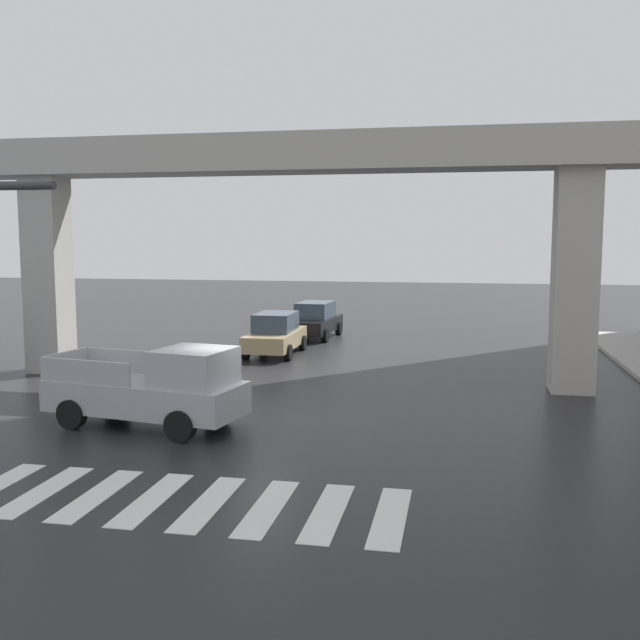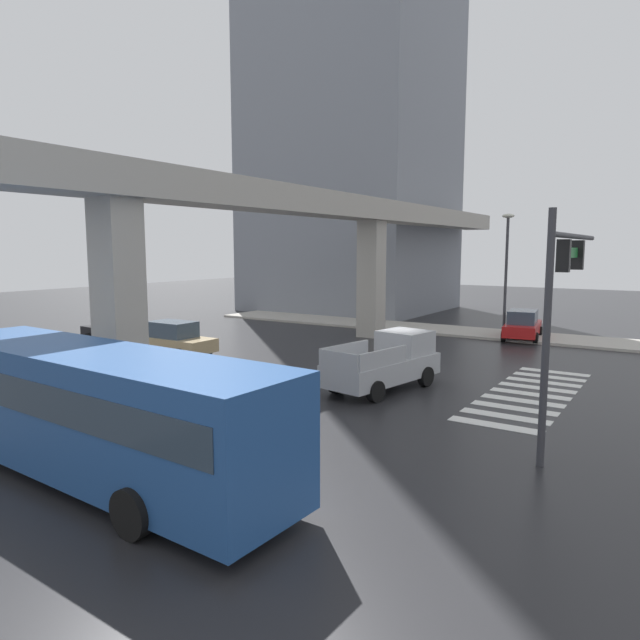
% 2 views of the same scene
% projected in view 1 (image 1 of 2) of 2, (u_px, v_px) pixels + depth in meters
% --- Properties ---
extents(ground_plane, '(120.00, 120.00, 0.00)m').
position_uv_depth(ground_plane, '(242.00, 424.00, 18.66)').
color(ground_plane, '#232326').
extents(crosswalk_stripes, '(9.35, 2.80, 0.01)m').
position_uv_depth(crosswalk_stripes, '(152.00, 499.00, 13.28)').
color(crosswalk_stripes, silver).
rests_on(crosswalk_stripes, ground).
extents(elevated_overpass, '(57.67, 2.02, 8.11)m').
position_uv_depth(elevated_overpass, '(292.00, 172.00, 23.52)').
color(elevated_overpass, '#ADA89E').
rests_on(elevated_overpass, ground).
extents(pickup_truck, '(5.35, 2.75, 2.08)m').
position_uv_depth(pickup_truck, '(155.00, 389.00, 18.21)').
color(pickup_truck, '#A8AAAF').
rests_on(pickup_truck, ground).
extents(sedan_black, '(2.19, 4.41, 1.72)m').
position_uv_depth(sedan_black, '(315.00, 320.00, 34.56)').
color(sedan_black, black).
rests_on(sedan_black, ground).
extents(sedan_tan, '(1.98, 4.31, 1.72)m').
position_uv_depth(sedan_tan, '(275.00, 334.00, 29.61)').
color(sedan_tan, tan).
rests_on(sedan_tan, ground).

